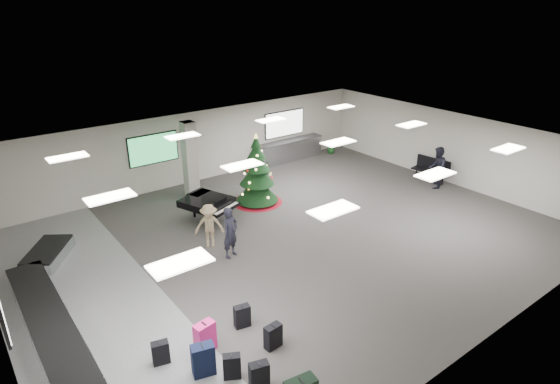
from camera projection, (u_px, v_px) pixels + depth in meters
ground at (293, 238)px, 16.45m from camera, size 18.00×18.00×0.00m
room_envelope at (272, 173)px, 15.82m from camera, size 18.02×14.02×3.21m
baggage_carousel at (55, 320)px, 11.93m from camera, size 2.28×9.71×0.43m
service_counter at (288, 151)px, 23.90m from camera, size 4.05×0.65×1.08m
suitcase_0 at (259, 376)px, 10.04m from camera, size 0.47×0.35×0.68m
suitcase_1 at (232, 366)px, 10.33m from camera, size 0.45×0.37×0.63m
pink_suitcase at (205, 337)px, 11.09m from camera, size 0.53×0.36×0.80m
suitcase_3 at (242, 316)px, 11.95m from camera, size 0.44×0.30×0.63m
navy_suitcase at (203, 360)px, 10.39m from camera, size 0.57×0.42×0.80m
suitcase_7 at (273, 336)px, 11.23m from camera, size 0.45×0.26×0.65m
suitcase_8 at (161, 353)px, 10.75m from camera, size 0.43×0.31×0.59m
christmas_tree at (257, 179)px, 18.92m from camera, size 2.06×2.06×2.93m
grand_piano at (208, 203)px, 17.36m from camera, size 1.98×2.25×1.07m
bench at (432, 168)px, 21.36m from camera, size 0.75×1.71×1.05m
traveler_a at (230, 233)px, 14.98m from camera, size 0.73×0.60×1.72m
traveler_b at (209, 226)px, 15.62m from camera, size 1.14×1.00×1.53m
traveler_bench at (437, 168)px, 20.42m from camera, size 1.13×1.05×1.86m
potted_plant_left at (266, 168)px, 22.00m from camera, size 0.51×0.45×0.79m
potted_plant_right at (331, 147)px, 25.13m from camera, size 0.58×0.58×0.73m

